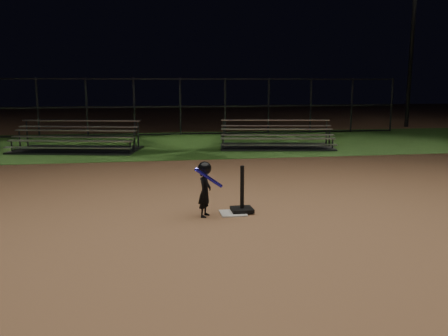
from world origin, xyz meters
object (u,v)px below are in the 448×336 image
bleacher_left (77,145)px  home_plate (233,213)px  bleacher_right (276,142)px  light_pole_right (413,29)px  child_batter (205,187)px  batting_tee (242,203)px

bleacher_left → home_plate: bearing=-53.3°
bleacher_right → light_pole_right: (8.93, 6.71, 4.75)m
child_batter → bleacher_left: 9.24m
child_batter → batting_tee: bearing=-52.9°
batting_tee → bleacher_right: 8.66m
bleacher_right → light_pole_right: light_pole_right is taller
bleacher_right → bleacher_left: bearing=-172.8°
bleacher_left → light_pole_right: 17.75m
home_plate → light_pole_right: size_ratio=0.05×
home_plate → bleacher_left: bearing=114.3°
bleacher_left → bleacher_right: bleacher_left is taller
batting_tee → light_pole_right: light_pole_right is taller
home_plate → bleacher_left: bleacher_left is taller
batting_tee → bleacher_left: 9.37m
home_plate → bleacher_left: (-3.86, 8.52, 0.20)m
home_plate → child_batter: (-0.51, -0.08, 0.51)m
bleacher_left → bleacher_right: size_ratio=1.06×
child_batter → bleacher_right: 9.06m
bleacher_left → child_batter: bearing=-56.4°
batting_tee → child_batter: (-0.68, -0.15, 0.34)m
bleacher_right → light_pole_right: size_ratio=0.51×
home_plate → bleacher_left: 9.36m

